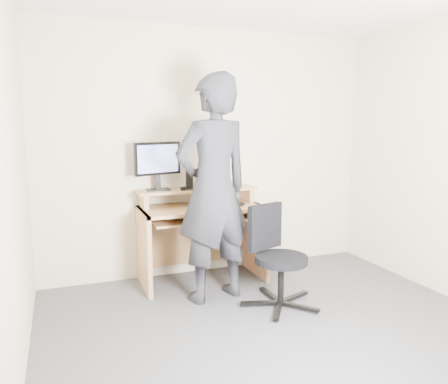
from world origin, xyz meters
TOP-DOWN VIEW (x-y plane):
  - ground at (0.00, 0.00)m, footprint 3.50×3.50m
  - back_wall at (0.00, 1.75)m, footprint 3.50×0.02m
  - desk at (-0.20, 1.53)m, footprint 1.20×0.60m
  - monitor at (-0.59, 1.61)m, footprint 0.48×0.19m
  - external_drive at (-0.27, 1.62)m, footprint 0.10×0.14m
  - travel_mug at (-0.01, 1.58)m, footprint 0.10×0.10m
  - smartphone at (0.17, 1.55)m, footprint 0.09×0.14m
  - charger at (-0.37, 1.51)m, footprint 0.05×0.04m
  - headphones at (-0.27, 1.68)m, footprint 0.20×0.20m
  - keyboard at (-0.19, 1.36)m, footprint 0.47×0.20m
  - mouse at (0.16, 1.35)m, footprint 0.10×0.07m
  - office_chair at (0.21, 0.68)m, footprint 0.67×0.65m
  - person at (-0.24, 0.99)m, footprint 0.81×0.63m

SIDE VIEW (x-z plane):
  - ground at x=0.00m, z-range 0.00..0.00m
  - office_chair at x=0.21m, z-range 0.04..0.88m
  - desk at x=-0.20m, z-range 0.09..1.00m
  - keyboard at x=-0.19m, z-range 0.65..0.68m
  - mouse at x=0.16m, z-range 0.75..0.79m
  - smartphone at x=0.17m, z-range 0.91..0.92m
  - headphones at x=-0.27m, z-range 0.89..0.95m
  - charger at x=-0.37m, z-range 0.91..0.94m
  - person at x=-0.24m, z-range 0.00..1.98m
  - travel_mug at x=-0.01m, z-range 0.91..1.10m
  - external_drive at x=-0.27m, z-range 0.91..1.11m
  - monitor at x=-0.59m, z-range 0.96..1.42m
  - back_wall at x=0.00m, z-range 0.00..2.50m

